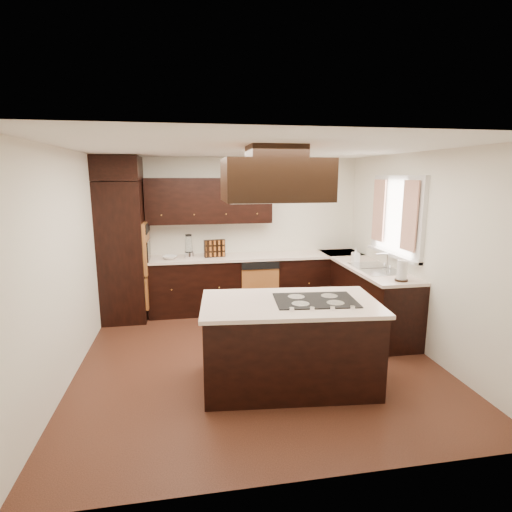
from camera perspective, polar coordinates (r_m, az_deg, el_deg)
name	(u,v)px	position (r m, az deg, el deg)	size (l,w,h in m)	color
floor	(256,357)	(5.12, 0.05, -14.21)	(4.20, 4.20, 0.02)	brown
ceiling	(256,148)	(4.63, 0.05, 15.20)	(4.20, 4.20, 0.02)	white
wall_back	(235,233)	(6.77, -3.03, 3.28)	(4.20, 0.02, 2.50)	white
wall_front	(310,320)	(2.74, 7.77, -9.06)	(4.20, 0.02, 2.50)	white
wall_left	(67,264)	(4.83, -25.44, -1.10)	(0.02, 4.20, 2.50)	white
wall_right	(420,252)	(5.48, 22.34, 0.52)	(0.02, 4.20, 2.50)	white
oven_column	(123,252)	(6.43, -18.46, 0.56)	(0.65, 0.75, 2.12)	black
wall_oven_face	(146,247)	(6.38, -15.38, 1.20)	(0.05, 0.62, 0.78)	#B56C31
base_cabinets_back	(240,284)	(6.64, -2.33, -4.02)	(2.93, 0.60, 0.88)	black
base_cabinets_right	(363,294)	(6.29, 15.03, -5.30)	(0.60, 2.40, 0.88)	black
countertop_back	(240,257)	(6.52, -2.35, -0.15)	(2.93, 0.63, 0.04)	#F6DDCA
countertop_right	(364,265)	(6.17, 15.12, -1.21)	(0.63, 2.40, 0.04)	#F6DDCA
upper_cabinets	(209,201)	(6.50, -6.69, 7.84)	(2.00, 0.34, 0.72)	black
dishwasher_front	(260,291)	(6.42, 0.63, -4.97)	(0.60, 0.05, 0.72)	#B56C31
window_frame	(397,217)	(5.87, 19.47, 5.34)	(0.06, 1.32, 1.12)	silver
window_pane	(399,216)	(5.89, 19.71, 5.34)	(0.00, 1.20, 1.00)	white
curtain_left	(410,216)	(5.48, 21.09, 5.37)	(0.02, 0.34, 0.90)	#FFE0C6
curtain_right	(379,210)	(6.21, 17.13, 6.24)	(0.02, 0.34, 0.90)	#FFE0C6
sink_rim	(375,268)	(5.86, 16.70, -1.70)	(0.52, 0.84, 0.01)	silver
island	(289,345)	(4.36, 4.77, -12.51)	(1.77, 0.96, 0.88)	black
island_top	(290,303)	(4.19, 4.87, -6.75)	(1.83, 1.03, 0.04)	#F6DDCA
cooktop	(315,300)	(4.24, 8.47, -6.27)	(0.84, 0.56, 0.01)	black
range_hood	(275,180)	(4.10, 2.80, 10.79)	(1.05, 0.72, 0.42)	black
hood_duct	(276,152)	(4.10, 2.84, 14.63)	(0.55, 0.50, 0.13)	black
blender_base	(189,255)	(6.39, -9.54, 0.09)	(0.15, 0.15, 0.10)	silver
blender_pitcher	(189,244)	(6.35, -9.59, 1.69)	(0.13, 0.13, 0.26)	silver
spice_rack	(215,248)	(6.44, -5.94, 1.10)	(0.33, 0.08, 0.28)	black
mixing_bowl	(170,258)	(6.39, -12.19, -0.21)	(0.22, 0.22, 0.06)	silver
soap_bottle	(356,255)	(6.24, 14.06, 0.17)	(0.10, 0.10, 0.21)	silver
paper_towel	(402,271)	(5.25, 20.12, -1.99)	(0.12, 0.12, 0.26)	silver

